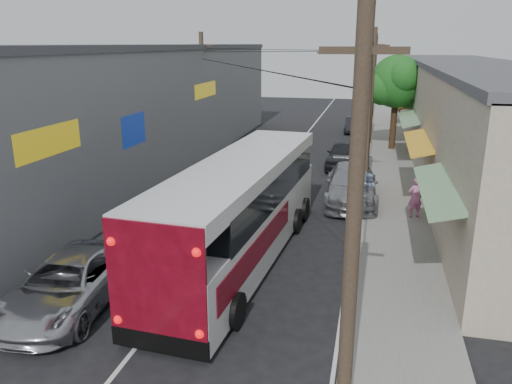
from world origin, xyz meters
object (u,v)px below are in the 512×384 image
(jeepney, at_px, (69,283))
(pedestrian_far, at_px, (368,190))
(parked_car_mid, at_px, (344,154))
(coach_bus, at_px, (242,209))
(parked_car_far, at_px, (354,125))
(parked_suv, at_px, (352,185))
(pedestrian_near, at_px, (415,197))

(jeepney, xyz_separation_m, pedestrian_far, (8.14, 11.17, 0.14))
(jeepney, relative_size, parked_car_mid, 1.12)
(coach_bus, height_order, pedestrian_far, coach_bus)
(coach_bus, relative_size, parked_car_far, 3.20)
(parked_car_mid, height_order, parked_car_far, parked_car_mid)
(parked_car_far, relative_size, pedestrian_far, 2.52)
(jeepney, bearing_deg, pedestrian_far, 49.71)
(parked_car_mid, height_order, pedestrian_far, pedestrian_far)
(coach_bus, distance_m, parked_car_far, 27.68)
(parked_car_far, bearing_deg, pedestrian_far, -84.51)
(parked_car_far, bearing_deg, parked_suv, -86.61)
(jeepney, distance_m, pedestrian_far, 13.82)
(pedestrian_near, bearing_deg, pedestrian_far, -50.87)
(parked_car_far, relative_size, pedestrian_near, 2.20)
(parked_car_mid, bearing_deg, parked_suv, -81.53)
(coach_bus, height_order, parked_car_mid, coach_bus)
(parked_suv, relative_size, parked_car_mid, 1.22)
(coach_bus, bearing_deg, parked_car_mid, 83.67)
(parked_car_mid, xyz_separation_m, parked_car_far, (0.00, 12.99, -0.18))
(parked_car_far, distance_m, pedestrian_far, 20.89)
(pedestrian_near, bearing_deg, jeepney, 23.51)
(parked_car_far, xyz_separation_m, pedestrian_near, (3.57, -21.94, 0.36))
(jeepney, height_order, parked_car_far, jeepney)
(pedestrian_near, relative_size, pedestrian_far, 1.15)
(coach_bus, distance_m, pedestrian_far, 7.97)
(coach_bus, relative_size, pedestrian_near, 7.04)
(coach_bus, xyz_separation_m, pedestrian_far, (4.19, 6.71, -0.95))
(coach_bus, xyz_separation_m, pedestrian_near, (6.17, 5.59, -0.83))
(parked_suv, distance_m, parked_car_far, 20.01)
(parked_car_far, bearing_deg, jeepney, -100.45)
(parked_car_mid, distance_m, pedestrian_far, 7.99)
(jeepney, relative_size, parked_suv, 0.92)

